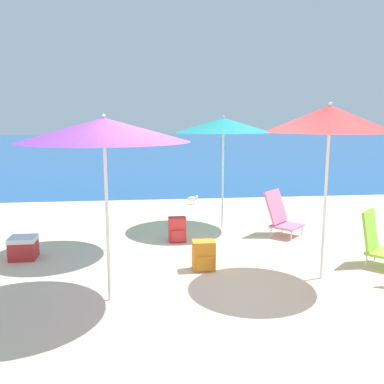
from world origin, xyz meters
The scene contains 12 objects.
ground_plane centered at (0.00, 0.00, 0.00)m, with size 60.00×60.00×0.00m, color beige.
sea_water centered at (0.00, 25.69, 0.00)m, with size 60.00×40.00×0.01m.
beach_umbrella_red centered at (1.54, 0.09, 2.04)m, with size 1.55×1.55×2.25m.
beach_umbrella_teal centered at (0.74, 2.84, 1.92)m, with size 1.77×1.77×2.09m.
beach_umbrella_blue centered at (-1.30, 1.62, 1.86)m, with size 1.70×1.70×2.05m.
beach_umbrella_purple centered at (-1.14, -0.28, 1.93)m, with size 1.86×1.86×2.10m.
beach_chair_lime centered at (2.52, 0.48, 0.35)m, with size 0.71×0.71×0.78m.
beach_chair_pink centered at (1.66, 2.15, 0.36)m, with size 0.76×0.76×0.79m.
backpack_orange centered at (0.07, 0.58, 0.20)m, with size 0.31×0.25×0.41m.
backpack_red centered at (-0.19, 1.96, 0.20)m, with size 0.29×0.22×0.42m.
cooler_box centered at (-2.51, 1.33, 0.17)m, with size 0.38×0.35×0.34m.
seagull centered at (0.42, 4.96, 0.14)m, with size 0.27×0.11×0.23m.
Camera 1 is at (-0.73, -4.97, 2.07)m, focal length 40.00 mm.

